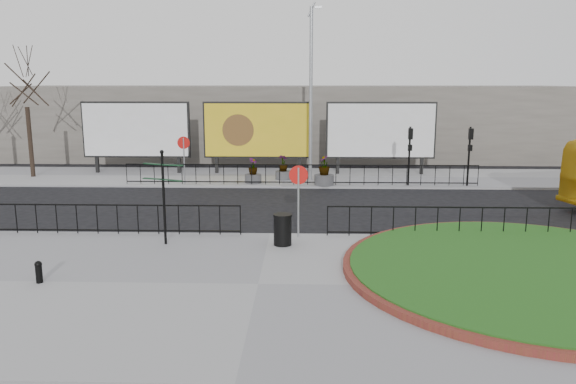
{
  "coord_description": "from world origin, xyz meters",
  "views": [
    {
      "loc": [
        1.22,
        -19.01,
        5.39
      ],
      "look_at": [
        0.6,
        0.97,
        1.41
      ],
      "focal_mm": 35.0,
      "sensor_mm": 36.0,
      "label": 1
    }
  ],
  "objects_px": {
    "bollard": "(39,271)",
    "planter_a": "(253,174)",
    "billboard_mid": "(258,130)",
    "lamp_post": "(311,91)",
    "fingerpost_sign": "(163,188)",
    "planter_b": "(283,170)",
    "planter_c": "(324,174)",
    "litter_bin": "(283,229)"
  },
  "relations": [
    {
      "from": "planter_b",
      "to": "lamp_post",
      "type": "bearing_deg",
      "value": 0.0
    },
    {
      "from": "planter_a",
      "to": "bollard",
      "type": "bearing_deg",
      "value": -106.1
    },
    {
      "from": "billboard_mid",
      "to": "lamp_post",
      "type": "bearing_deg",
      "value": -33.25
    },
    {
      "from": "planter_a",
      "to": "planter_b",
      "type": "relative_size",
      "value": 0.98
    },
    {
      "from": "fingerpost_sign",
      "to": "bollard",
      "type": "xyz_separation_m",
      "value": [
        -2.47,
        -3.67,
        -1.55
      ]
    },
    {
      "from": "litter_bin",
      "to": "lamp_post",
      "type": "bearing_deg",
      "value": 85.36
    },
    {
      "from": "billboard_mid",
      "to": "planter_a",
      "type": "height_order",
      "value": "billboard_mid"
    },
    {
      "from": "planter_b",
      "to": "planter_c",
      "type": "bearing_deg",
      "value": -36.5
    },
    {
      "from": "fingerpost_sign",
      "to": "planter_a",
      "type": "bearing_deg",
      "value": 103.69
    },
    {
      "from": "litter_bin",
      "to": "billboard_mid",
      "type": "bearing_deg",
      "value": 97.93
    },
    {
      "from": "billboard_mid",
      "to": "lamp_post",
      "type": "distance_m",
      "value": 4.23
    },
    {
      "from": "litter_bin",
      "to": "planter_c",
      "type": "height_order",
      "value": "planter_c"
    },
    {
      "from": "fingerpost_sign",
      "to": "billboard_mid",
      "type": "bearing_deg",
      "value": 105.67
    },
    {
      "from": "bollard",
      "to": "planter_a",
      "type": "distance_m",
      "value": 15.56
    },
    {
      "from": "bollard",
      "to": "planter_c",
      "type": "distance_m",
      "value": 16.55
    },
    {
      "from": "planter_b",
      "to": "bollard",
      "type": "bearing_deg",
      "value": -110.0
    },
    {
      "from": "billboard_mid",
      "to": "planter_a",
      "type": "relative_size",
      "value": 4.74
    },
    {
      "from": "planter_a",
      "to": "planter_c",
      "type": "bearing_deg",
      "value": -7.17
    },
    {
      "from": "planter_a",
      "to": "planter_c",
      "type": "xyz_separation_m",
      "value": [
        3.7,
        -0.47,
        0.1
      ]
    },
    {
      "from": "billboard_mid",
      "to": "planter_b",
      "type": "height_order",
      "value": "billboard_mid"
    },
    {
      "from": "lamp_post",
      "to": "planter_a",
      "type": "height_order",
      "value": "lamp_post"
    },
    {
      "from": "planter_c",
      "to": "billboard_mid",
      "type": "bearing_deg",
      "value": 136.01
    },
    {
      "from": "billboard_mid",
      "to": "fingerpost_sign",
      "type": "distance_m",
      "value": 14.51
    },
    {
      "from": "lamp_post",
      "to": "litter_bin",
      "type": "distance_m",
      "value": 13.13
    },
    {
      "from": "litter_bin",
      "to": "fingerpost_sign",
      "type": "bearing_deg",
      "value": -179.89
    },
    {
      "from": "billboard_mid",
      "to": "lamp_post",
      "type": "xyz_separation_m",
      "value": [
        3.01,
        -1.97,
        2.23
      ]
    },
    {
      "from": "planter_b",
      "to": "billboard_mid",
      "type": "bearing_deg",
      "value": 127.96
    },
    {
      "from": "billboard_mid",
      "to": "lamp_post",
      "type": "height_order",
      "value": "lamp_post"
    },
    {
      "from": "planter_a",
      "to": "planter_c",
      "type": "height_order",
      "value": "planter_c"
    },
    {
      "from": "lamp_post",
      "to": "litter_bin",
      "type": "relative_size",
      "value": 8.94
    },
    {
      "from": "billboard_mid",
      "to": "litter_bin",
      "type": "height_order",
      "value": "billboard_mid"
    },
    {
      "from": "lamp_post",
      "to": "planter_b",
      "type": "distance_m",
      "value": 4.46
    },
    {
      "from": "bollard",
      "to": "planter_a",
      "type": "xyz_separation_m",
      "value": [
        4.31,
        14.95,
        0.14
      ]
    },
    {
      "from": "bollard",
      "to": "planter_b",
      "type": "distance_m",
      "value": 17.11
    },
    {
      "from": "bollard",
      "to": "litter_bin",
      "type": "xyz_separation_m",
      "value": [
        6.32,
        3.68,
        0.19
      ]
    },
    {
      "from": "billboard_mid",
      "to": "litter_bin",
      "type": "xyz_separation_m",
      "value": [
        2.0,
        -14.37,
        -1.96
      ]
    },
    {
      "from": "planter_a",
      "to": "planter_c",
      "type": "distance_m",
      "value": 3.73
    },
    {
      "from": "billboard_mid",
      "to": "lamp_post",
      "type": "relative_size",
      "value": 0.67
    },
    {
      "from": "lamp_post",
      "to": "litter_bin",
      "type": "bearing_deg",
      "value": -94.64
    },
    {
      "from": "lamp_post",
      "to": "fingerpost_sign",
      "type": "distance_m",
      "value": 13.62
    },
    {
      "from": "fingerpost_sign",
      "to": "planter_c",
      "type": "bearing_deg",
      "value": 85.83
    },
    {
      "from": "planter_c",
      "to": "lamp_post",
      "type": "bearing_deg",
      "value": 113.41
    }
  ]
}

